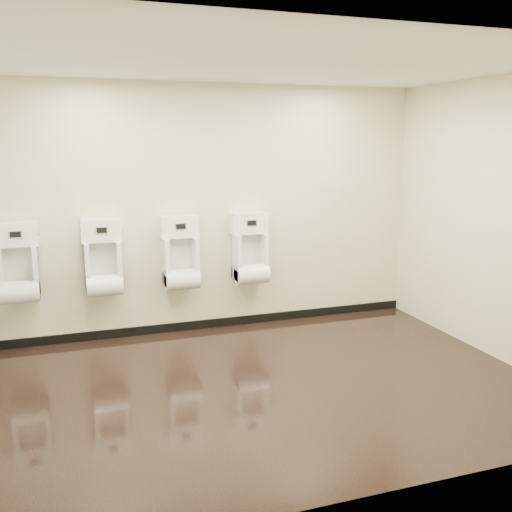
{
  "coord_description": "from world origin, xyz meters",
  "views": [
    {
      "loc": [
        -1.58,
        -4.54,
        2.18
      ],
      "look_at": [
        0.14,
        0.55,
        1.08
      ],
      "focal_mm": 40.0,
      "sensor_mm": 36.0,
      "label": 1
    }
  ],
  "objects_px": {
    "urinal_0": "(19,269)",
    "urinal_1": "(103,263)",
    "urinal_3": "(250,253)",
    "urinal_2": "(181,258)"
  },
  "relations": [
    {
      "from": "urinal_3",
      "to": "urinal_2",
      "type": "bearing_deg",
      "value": 180.0
    },
    {
      "from": "urinal_1",
      "to": "urinal_2",
      "type": "xyz_separation_m",
      "value": [
        0.84,
        0.0,
        0.0
      ]
    },
    {
      "from": "urinal_0",
      "to": "urinal_2",
      "type": "xyz_separation_m",
      "value": [
        1.67,
        0.0,
        0.0
      ]
    },
    {
      "from": "urinal_0",
      "to": "urinal_1",
      "type": "distance_m",
      "value": 0.84
    },
    {
      "from": "urinal_0",
      "to": "urinal_1",
      "type": "relative_size",
      "value": 1.0
    },
    {
      "from": "urinal_3",
      "to": "urinal_0",
      "type": "bearing_deg",
      "value": 180.0
    },
    {
      "from": "urinal_0",
      "to": "urinal_3",
      "type": "relative_size",
      "value": 1.0
    },
    {
      "from": "urinal_1",
      "to": "urinal_2",
      "type": "relative_size",
      "value": 1.0
    },
    {
      "from": "urinal_0",
      "to": "urinal_3",
      "type": "distance_m",
      "value": 2.49
    },
    {
      "from": "urinal_2",
      "to": "urinal_1",
      "type": "bearing_deg",
      "value": 180.0
    }
  ]
}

